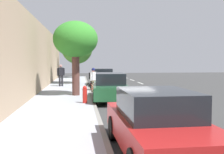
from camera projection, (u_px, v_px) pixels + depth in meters
name	position (u px, v px, depth m)	size (l,w,h in m)	color
ground	(131.00, 98.00, 15.48)	(63.28, 63.28, 0.00)	#363636
sidewalk	(62.00, 98.00, 15.00)	(3.20, 39.55, 0.14)	#979CA8
curb_edge	(92.00, 98.00, 15.20)	(0.16, 39.55, 0.14)	gray
lane_stripe_centre	(181.00, 98.00, 15.60)	(0.14, 40.00, 0.01)	white
lane_stripe_bike_edge	(117.00, 99.00, 15.38)	(0.12, 39.55, 0.01)	white
building_facade	(27.00, 57.00, 14.64)	(0.50, 39.55, 4.75)	tan
parked_sedan_black_nearest	(102.00, 78.00, 22.71)	(1.85, 4.40, 1.52)	black
parked_sedan_green_second	(110.00, 87.00, 14.53)	(2.03, 4.50, 1.52)	#1E512D
parked_sedan_red_mid	(157.00, 123.00, 6.15)	(1.90, 4.43, 1.52)	maroon
bicycle_at_curb	(97.00, 87.00, 18.26)	(1.45, 0.99, 0.73)	black
cyclist_with_backpack	(93.00, 77.00, 18.66)	(0.55, 0.54, 1.69)	#C6B284
street_tree_near_cyclist	(78.00, 43.00, 31.36)	(2.93, 2.93, 5.56)	#483828
street_tree_mid_block	(77.00, 47.00, 23.68)	(2.78, 2.78, 4.71)	brown
street_tree_far_end	(76.00, 40.00, 15.71)	(2.63, 2.63, 4.38)	brown
pedestrian_on_phone	(61.00, 74.00, 21.39)	(0.60, 0.33, 1.74)	black
fire_hydrant	(85.00, 94.00, 12.94)	(0.22, 0.22, 0.84)	red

